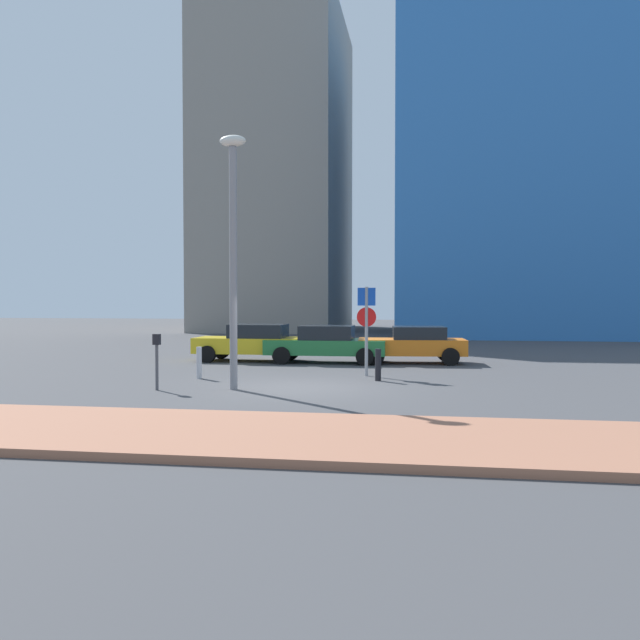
{
  "coord_description": "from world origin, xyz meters",
  "views": [
    {
      "loc": [
        3.28,
        -17.25,
        2.37
      ],
      "look_at": [
        -0.01,
        3.44,
        1.71
      ],
      "focal_mm": 36.9,
      "sensor_mm": 36.0,
      "label": 1
    }
  ],
  "objects_px": {
    "parked_car_green": "(326,344)",
    "traffic_bollard_mid": "(378,365)",
    "parking_meter": "(157,354)",
    "street_lamp": "(233,240)",
    "traffic_bollard_near": "(199,363)",
    "parked_car_orange": "(413,344)",
    "parked_car_yellow": "(252,342)",
    "parking_sign_post": "(366,320)"
  },
  "relations": [
    {
      "from": "parked_car_green",
      "to": "traffic_bollard_mid",
      "type": "height_order",
      "value": "parked_car_green"
    },
    {
      "from": "parking_meter",
      "to": "street_lamp",
      "type": "height_order",
      "value": "street_lamp"
    },
    {
      "from": "street_lamp",
      "to": "traffic_bollard_near",
      "type": "relative_size",
      "value": 6.99
    },
    {
      "from": "parked_car_green",
      "to": "traffic_bollard_near",
      "type": "height_order",
      "value": "parked_car_green"
    },
    {
      "from": "traffic_bollard_near",
      "to": "parked_car_orange",
      "type": "bearing_deg",
      "value": 42.77
    },
    {
      "from": "parked_car_yellow",
      "to": "parked_car_orange",
      "type": "distance_m",
      "value": 6.12
    },
    {
      "from": "parked_car_orange",
      "to": "parking_sign_post",
      "type": "distance_m",
      "value": 4.66
    },
    {
      "from": "parked_car_yellow",
      "to": "parking_sign_post",
      "type": "height_order",
      "value": "parking_sign_post"
    },
    {
      "from": "parked_car_yellow",
      "to": "parking_sign_post",
      "type": "distance_m",
      "value": 6.41
    },
    {
      "from": "parked_car_green",
      "to": "parked_car_orange",
      "type": "height_order",
      "value": "parked_car_green"
    },
    {
      "from": "parking_meter",
      "to": "traffic_bollard_mid",
      "type": "height_order",
      "value": "parking_meter"
    },
    {
      "from": "parked_car_orange",
      "to": "street_lamp",
      "type": "distance_m",
      "value": 9.71
    },
    {
      "from": "street_lamp",
      "to": "parked_car_green",
      "type": "bearing_deg",
      "value": 80.12
    },
    {
      "from": "parked_car_orange",
      "to": "traffic_bollard_near",
      "type": "distance_m",
      "value": 8.53
    },
    {
      "from": "parked_car_green",
      "to": "street_lamp",
      "type": "relative_size",
      "value": 0.68
    },
    {
      "from": "parked_car_green",
      "to": "parking_meter",
      "type": "bearing_deg",
      "value": -112.07
    },
    {
      "from": "traffic_bollard_mid",
      "to": "traffic_bollard_near",
      "type": "bearing_deg",
      "value": -177.08
    },
    {
      "from": "parked_car_yellow",
      "to": "traffic_bollard_mid",
      "type": "height_order",
      "value": "parked_car_yellow"
    },
    {
      "from": "parked_car_yellow",
      "to": "parked_car_green",
      "type": "xyz_separation_m",
      "value": [
        2.9,
        -0.19,
        -0.03
      ]
    },
    {
      "from": "parking_meter",
      "to": "street_lamp",
      "type": "distance_m",
      "value": 3.59
    },
    {
      "from": "parking_sign_post",
      "to": "traffic_bollard_mid",
      "type": "height_order",
      "value": "parking_sign_post"
    },
    {
      "from": "parked_car_yellow",
      "to": "traffic_bollard_near",
      "type": "distance_m",
      "value": 5.64
    },
    {
      "from": "traffic_bollard_near",
      "to": "street_lamp",
      "type": "bearing_deg",
      "value": -51.64
    },
    {
      "from": "parked_car_orange",
      "to": "traffic_bollard_near",
      "type": "xyz_separation_m",
      "value": [
        -6.26,
        -5.79,
        -0.25
      ]
    },
    {
      "from": "parked_car_orange",
      "to": "street_lamp",
      "type": "bearing_deg",
      "value": -119.73
    },
    {
      "from": "parked_car_yellow",
      "to": "parked_car_orange",
      "type": "bearing_deg",
      "value": 1.46
    },
    {
      "from": "parking_sign_post",
      "to": "street_lamp",
      "type": "bearing_deg",
      "value": -131.3
    },
    {
      "from": "traffic_bollard_near",
      "to": "parked_car_yellow",
      "type": "bearing_deg",
      "value": 88.61
    },
    {
      "from": "parking_sign_post",
      "to": "traffic_bollard_mid",
      "type": "xyz_separation_m",
      "value": [
        0.44,
        -1.18,
        -1.27
      ]
    },
    {
      "from": "parked_car_yellow",
      "to": "traffic_bollard_mid",
      "type": "bearing_deg",
      "value": -45.89
    },
    {
      "from": "parked_car_green",
      "to": "parking_sign_post",
      "type": "bearing_deg",
      "value": -65.09
    },
    {
      "from": "parked_car_yellow",
      "to": "parked_car_orange",
      "type": "relative_size",
      "value": 1.03
    },
    {
      "from": "parking_meter",
      "to": "traffic_bollard_near",
      "type": "height_order",
      "value": "parking_meter"
    },
    {
      "from": "parked_car_green",
      "to": "parking_sign_post",
      "type": "distance_m",
      "value": 4.51
    },
    {
      "from": "parked_car_yellow",
      "to": "traffic_bollard_near",
      "type": "xyz_separation_m",
      "value": [
        -0.14,
        -5.64,
        -0.27
      ]
    },
    {
      "from": "parked_car_yellow",
      "to": "parking_meter",
      "type": "xyz_separation_m",
      "value": [
        -0.36,
        -8.24,
        0.2
      ]
    },
    {
      "from": "traffic_bollard_near",
      "to": "traffic_bollard_mid",
      "type": "height_order",
      "value": "traffic_bollard_near"
    },
    {
      "from": "parked_car_yellow",
      "to": "street_lamp",
      "type": "distance_m",
      "value": 8.57
    },
    {
      "from": "parked_car_green",
      "to": "parking_sign_post",
      "type": "height_order",
      "value": "parking_sign_post"
    },
    {
      "from": "street_lamp",
      "to": "traffic_bollard_mid",
      "type": "bearing_deg",
      "value": 33.96
    },
    {
      "from": "parked_car_green",
      "to": "parking_meter",
      "type": "xyz_separation_m",
      "value": [
        -3.26,
        -8.05,
        0.23
      ]
    },
    {
      "from": "parked_car_green",
      "to": "traffic_bollard_near",
      "type": "distance_m",
      "value": 6.24
    }
  ]
}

